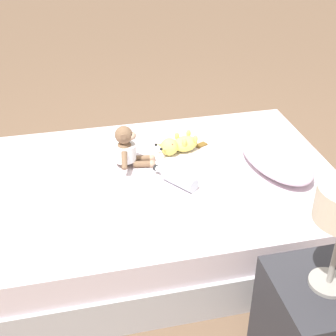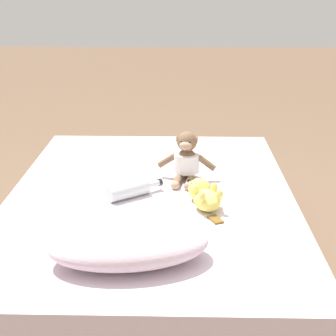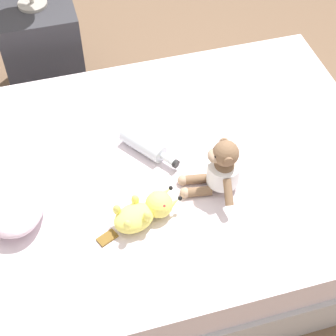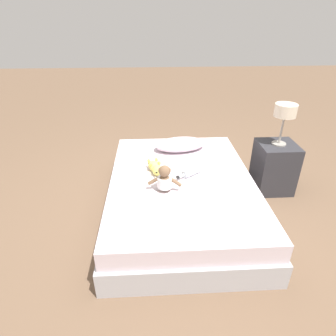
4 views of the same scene
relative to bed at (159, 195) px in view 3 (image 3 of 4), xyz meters
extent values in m
plane|color=brown|center=(0.00, 0.00, -0.19)|extent=(16.00, 16.00, 0.00)
cube|color=#B2B2B7|center=(0.00, 0.00, -0.08)|extent=(1.31, 1.85, 0.22)
cube|color=silver|center=(0.00, 0.00, 0.11)|extent=(1.27, 1.79, 0.16)
ellipsoid|color=silver|center=(0.04, 0.59, 0.25)|extent=(0.59, 0.38, 0.12)
ellipsoid|color=brown|center=(-0.16, -0.20, 0.27)|extent=(0.12, 0.12, 0.15)
cylinder|color=white|center=(-0.16, -0.20, 0.27)|extent=(0.14, 0.14, 0.09)
sphere|color=brown|center=(-0.16, -0.20, 0.38)|extent=(0.10, 0.10, 0.10)
ellipsoid|color=tan|center=(-0.16, -0.16, 0.37)|extent=(0.07, 0.06, 0.04)
sphere|color=black|center=(-0.17, -0.16, 0.39)|extent=(0.01, 0.01, 0.01)
sphere|color=black|center=(-0.14, -0.17, 0.39)|extent=(0.01, 0.01, 0.01)
cylinder|color=brown|center=(-0.21, -0.20, 0.39)|extent=(0.01, 0.03, 0.03)
cylinder|color=brown|center=(-0.12, -0.21, 0.39)|extent=(0.01, 0.03, 0.03)
cylinder|color=brown|center=(-0.26, -0.19, 0.28)|extent=(0.10, 0.04, 0.08)
cylinder|color=brown|center=(-0.07, -0.22, 0.28)|extent=(0.10, 0.04, 0.08)
cylinder|color=brown|center=(-0.18, -0.10, 0.21)|extent=(0.05, 0.10, 0.04)
cylinder|color=brown|center=(-0.12, -0.11, 0.21)|extent=(0.05, 0.10, 0.04)
sphere|color=tan|center=(-0.17, -0.06, 0.21)|extent=(0.04, 0.04, 0.04)
sphere|color=tan|center=(-0.11, -0.07, 0.21)|extent=(0.04, 0.04, 0.04)
ellipsoid|color=#EAE066|center=(-0.24, 0.15, 0.23)|extent=(0.15, 0.17, 0.08)
sphere|color=#EAE066|center=(-0.22, 0.06, 0.24)|extent=(0.10, 0.10, 0.10)
cone|color=#EAE066|center=(-0.18, 0.02, 0.25)|extent=(0.05, 0.07, 0.05)
sphere|color=black|center=(-0.17, 0.00, 0.26)|extent=(0.02, 0.02, 0.02)
cone|color=#EAE066|center=(-0.23, 0.01, 0.25)|extent=(0.05, 0.07, 0.05)
sphere|color=black|center=(-0.22, -0.02, 0.26)|extent=(0.02, 0.02, 0.02)
sphere|color=red|center=(-0.19, 0.06, 0.27)|extent=(0.02, 0.02, 0.02)
sphere|color=red|center=(-0.25, 0.05, 0.27)|extent=(0.02, 0.02, 0.02)
ellipsoid|color=#EAE066|center=(-0.20, 0.14, 0.27)|extent=(0.03, 0.03, 0.05)
ellipsoid|color=#EAE066|center=(-0.28, 0.11, 0.27)|extent=(0.03, 0.03, 0.05)
ellipsoid|color=#EAE066|center=(-0.22, 0.21, 0.27)|extent=(0.03, 0.03, 0.05)
ellipsoid|color=#EAE066|center=(-0.29, 0.19, 0.27)|extent=(0.03, 0.03, 0.05)
cube|color=brown|center=(-0.27, 0.26, 0.20)|extent=(0.07, 0.08, 0.01)
cylinder|color=silver|center=(0.10, 0.04, 0.23)|extent=(0.20, 0.17, 0.07)
cylinder|color=silver|center=(-0.01, -0.04, 0.23)|extent=(0.07, 0.06, 0.03)
cylinder|color=black|center=(-0.04, -0.06, 0.23)|extent=(0.03, 0.04, 0.03)
cube|color=#2D2D33|center=(1.01, 0.35, 0.08)|extent=(0.38, 0.38, 0.52)
cylinder|color=gray|center=(1.01, 0.35, 0.34)|extent=(0.14, 0.14, 0.01)
camera|label=1|loc=(2.06, -0.46, 1.58)|focal=51.07mm
camera|label=2|loc=(-0.13, 2.18, 1.12)|focal=56.48mm
camera|label=3|loc=(-1.30, 0.33, 1.78)|focal=56.91mm
camera|label=4|loc=(-0.25, -2.19, 1.51)|focal=30.38mm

